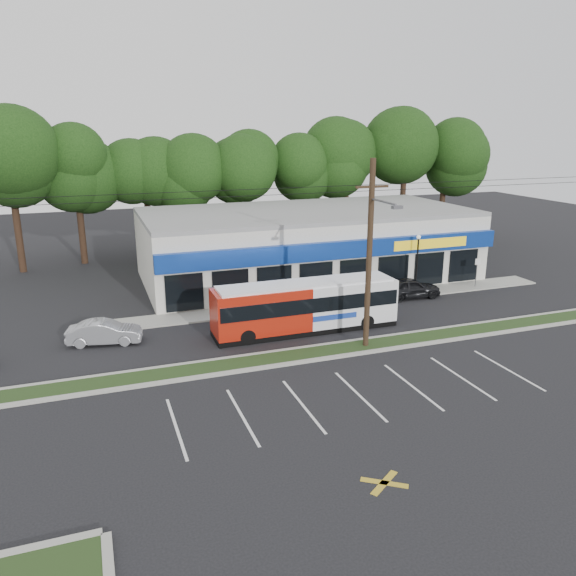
# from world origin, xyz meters

# --- Properties ---
(ground) EXTENTS (120.00, 120.00, 0.00)m
(ground) POSITION_xyz_m (0.00, 0.00, 0.00)
(ground) COLOR black
(ground) RESTS_ON ground
(grass_strip) EXTENTS (40.00, 1.60, 0.12)m
(grass_strip) POSITION_xyz_m (0.00, 1.00, 0.06)
(grass_strip) COLOR #1F3516
(grass_strip) RESTS_ON ground
(curb_south) EXTENTS (40.00, 0.25, 0.14)m
(curb_south) POSITION_xyz_m (0.00, 0.15, 0.07)
(curb_south) COLOR #9E9E93
(curb_south) RESTS_ON ground
(curb_north) EXTENTS (40.00, 0.25, 0.14)m
(curb_north) POSITION_xyz_m (0.00, 1.85, 0.07)
(curb_north) COLOR #9E9E93
(curb_north) RESTS_ON ground
(sidewalk) EXTENTS (32.00, 2.20, 0.10)m
(sidewalk) POSITION_xyz_m (5.00, 9.00, 0.05)
(sidewalk) COLOR #9E9E93
(sidewalk) RESTS_ON ground
(strip_mall) EXTENTS (25.00, 12.55, 5.30)m
(strip_mall) POSITION_xyz_m (5.50, 15.91, 2.65)
(strip_mall) COLOR #B8B5AA
(strip_mall) RESTS_ON ground
(utility_pole) EXTENTS (50.00, 2.77, 10.00)m
(utility_pole) POSITION_xyz_m (2.83, 0.93, 5.41)
(utility_pole) COLOR black
(utility_pole) RESTS_ON ground
(lamp_post) EXTENTS (0.30, 0.30, 4.25)m
(lamp_post) POSITION_xyz_m (11.00, 8.80, 2.67)
(lamp_post) COLOR black
(lamp_post) RESTS_ON ground
(sign_post) EXTENTS (0.45, 0.10, 2.23)m
(sign_post) POSITION_xyz_m (16.00, 8.57, 1.56)
(sign_post) COLOR #59595E
(sign_post) RESTS_ON ground
(tree_line) EXTENTS (46.76, 6.76, 11.83)m
(tree_line) POSITION_xyz_m (4.00, 26.00, 8.42)
(tree_line) COLOR black
(tree_line) RESTS_ON ground
(metrobus) EXTENTS (10.90, 2.33, 2.93)m
(metrobus) POSITION_xyz_m (0.89, 4.50, 1.55)
(metrobus) COLOR #AB1C0D
(metrobus) RESTS_ON ground
(car_dark) EXTENTS (4.35, 1.98, 1.45)m
(car_dark) POSITION_xyz_m (10.08, 8.07, 0.72)
(car_dark) COLOR black
(car_dark) RESTS_ON ground
(car_silver) EXTENTS (4.15, 2.14, 1.30)m
(car_silver) POSITION_xyz_m (-10.24, 6.33, 0.65)
(car_silver) COLOR #929399
(car_silver) RESTS_ON ground
(pedestrian_a) EXTENTS (0.64, 0.49, 1.58)m
(pedestrian_a) POSITION_xyz_m (5.75, 6.00, 0.79)
(pedestrian_a) COLOR silver
(pedestrian_a) RESTS_ON ground
(pedestrian_b) EXTENTS (1.02, 0.87, 1.82)m
(pedestrian_b) POSITION_xyz_m (3.08, 8.29, 0.91)
(pedestrian_b) COLOR beige
(pedestrian_b) RESTS_ON ground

